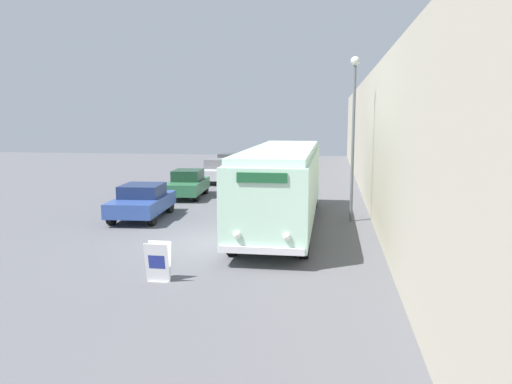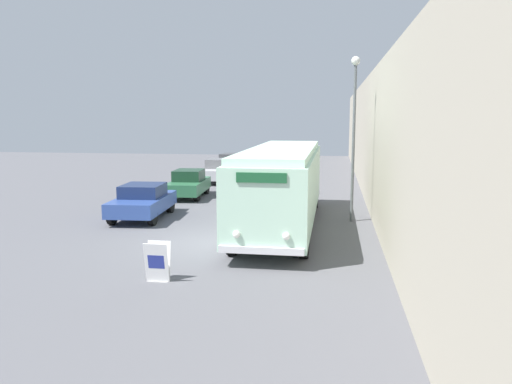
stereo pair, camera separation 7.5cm
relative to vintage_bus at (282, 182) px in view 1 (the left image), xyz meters
name	(u,v)px [view 1 (the left image)]	position (x,y,z in m)	size (l,w,h in m)	color
ground_plane	(217,243)	(-1.94, -2.92, -1.76)	(80.00, 80.00, 0.00)	#56565B
building_wall_right	(368,139)	(3.75, 7.08, 1.42)	(0.30, 60.00, 6.37)	#B2A893
vintage_bus	(282,182)	(0.00, 0.00, 0.00)	(2.56, 11.63, 3.12)	black
sign_board	(158,262)	(-2.55, -7.14, -1.25)	(0.63, 0.40, 1.06)	gray
streetlamp	(354,117)	(2.74, 1.43, 2.54)	(0.36, 0.36, 6.68)	#595E60
parked_car_near	(142,201)	(-6.06, 0.72, -1.01)	(2.21, 4.26, 1.45)	black
parked_car_mid	(188,184)	(-5.74, 6.49, -1.02)	(1.97, 4.12, 1.48)	black
parked_car_far	(218,171)	(-5.53, 12.80, -0.99)	(1.88, 4.07, 1.55)	black
parked_car_distant	(230,163)	(-5.86, 18.39, -1.00)	(1.99, 4.42, 1.50)	black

